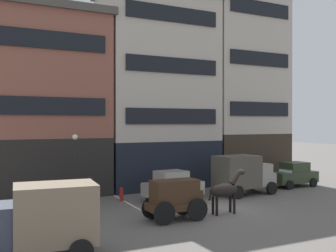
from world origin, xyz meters
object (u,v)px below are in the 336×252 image
(delivery_truck_near, at_px, (243,173))
(delivery_truck_far, at_px, (38,219))
(pedestrian_officer, at_px, (90,192))
(fire_hydrant_curbside, at_px, (121,194))
(cargo_wagon, at_px, (175,197))
(draft_horse, at_px, (225,190))
(streetlamp_curbside, at_px, (75,159))
(sedan_dark, at_px, (173,186))
(sedan_light, at_px, (293,174))

(delivery_truck_near, relative_size, delivery_truck_far, 1.00)
(pedestrian_officer, relative_size, fire_hydrant_curbside, 2.16)
(cargo_wagon, bearing_deg, draft_horse, 0.01)
(pedestrian_officer, height_order, streetlamp_curbside, streetlamp_curbside)
(pedestrian_officer, bearing_deg, sedan_dark, 2.95)
(cargo_wagon, relative_size, draft_horse, 1.24)
(sedan_dark, xyz_separation_m, sedan_light, (10.51, 0.67, 0.00))
(delivery_truck_near, bearing_deg, streetlamp_curbside, 170.90)
(cargo_wagon, height_order, draft_horse, draft_horse)
(draft_horse, xyz_separation_m, delivery_truck_far, (-9.85, -2.89, 0.15))
(cargo_wagon, xyz_separation_m, streetlamp_curbside, (-3.60, 5.82, 1.52))
(delivery_truck_near, distance_m, streetlamp_curbside, 11.02)
(sedan_light, bearing_deg, cargo_wagon, -157.99)
(delivery_truck_near, relative_size, pedestrian_officer, 2.50)
(cargo_wagon, distance_m, fire_hydrant_curbside, 5.74)
(pedestrian_officer, distance_m, streetlamp_curbside, 2.41)
(delivery_truck_near, distance_m, sedan_light, 5.52)
(delivery_truck_far, height_order, fire_hydrant_curbside, delivery_truck_far)
(streetlamp_curbside, bearing_deg, draft_horse, -41.60)
(draft_horse, distance_m, delivery_truck_far, 10.27)
(delivery_truck_near, distance_m, fire_hydrant_curbside, 8.22)
(delivery_truck_near, height_order, fire_hydrant_curbside, delivery_truck_near)
(sedan_light, distance_m, streetlamp_curbside, 16.32)
(draft_horse, relative_size, delivery_truck_far, 0.52)
(cargo_wagon, height_order, fire_hydrant_curbside, cargo_wagon)
(draft_horse, bearing_deg, streetlamp_curbside, 138.40)
(sedan_dark, xyz_separation_m, fire_hydrant_curbside, (-2.90, 1.21, -0.49))
(draft_horse, height_order, delivery_truck_near, delivery_truck_near)
(cargo_wagon, bearing_deg, delivery_truck_far, -157.26)
(fire_hydrant_curbside, bearing_deg, delivery_truck_near, -10.98)
(delivery_truck_far, distance_m, fire_hydrant_curbside, 10.54)
(cargo_wagon, height_order, pedestrian_officer, cargo_wagon)
(sedan_dark, bearing_deg, streetlamp_curbside, 166.30)
(draft_horse, height_order, delivery_truck_far, delivery_truck_far)
(delivery_truck_near, bearing_deg, pedestrian_officer, 179.61)
(draft_horse, xyz_separation_m, sedan_light, (9.66, 5.10, -0.36))
(fire_hydrant_curbside, bearing_deg, draft_horse, -56.37)
(sedan_dark, xyz_separation_m, pedestrian_officer, (-5.26, -0.27, 0.07))
(delivery_truck_far, bearing_deg, draft_horse, 16.37)
(pedestrian_officer, bearing_deg, cargo_wagon, -52.79)
(sedan_dark, relative_size, sedan_light, 1.02)
(draft_horse, xyz_separation_m, pedestrian_officer, (-6.10, 4.15, -0.29))
(delivery_truck_far, bearing_deg, fire_hydrant_curbside, 54.43)
(cargo_wagon, xyz_separation_m, draft_horse, (2.95, 0.00, 0.12))
(sedan_dark, bearing_deg, sedan_light, 3.66)
(cargo_wagon, distance_m, sedan_light, 13.61)
(sedan_light, height_order, streetlamp_curbside, streetlamp_curbside)
(fire_hydrant_curbside, bearing_deg, pedestrian_officer, -147.76)
(sedan_dark, height_order, fire_hydrant_curbside, sedan_dark)
(sedan_dark, bearing_deg, delivery_truck_near, -3.82)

